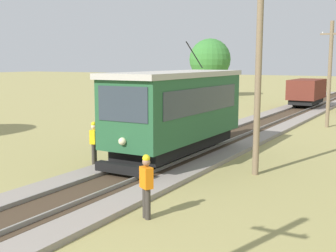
# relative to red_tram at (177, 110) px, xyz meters

# --- Properties ---
(red_tram) EXTENTS (2.60, 8.54, 4.79)m
(red_tram) POSITION_rel_red_tram_xyz_m (0.00, 0.00, 0.00)
(red_tram) COLOR #235633
(red_tram) RESTS_ON rail_right
(freight_car) EXTENTS (2.40, 5.20, 2.31)m
(freight_car) POSITION_rel_red_tram_xyz_m (-0.00, 24.16, -0.64)
(freight_car) COLOR maroon
(freight_car) RESTS_ON rail_right
(utility_pole_near_tram) EXTENTS (1.40, 0.33, 8.45)m
(utility_pole_near_tram) POSITION_rel_red_tram_xyz_m (3.79, -0.71, 2.13)
(utility_pole_near_tram) COLOR #7A664C
(utility_pole_near_tram) RESTS_ON ground
(utility_pole_mid) EXTENTS (1.40, 0.28, 6.77)m
(utility_pole_mid) POSITION_rel_red_tram_xyz_m (3.79, 13.39, 1.29)
(utility_pole_mid) COLOR #7A664C
(utility_pole_mid) RESTS_ON ground
(track_worker) EXTENTS (0.45, 0.40, 1.78)m
(track_worker) POSITION_rel_red_tram_xyz_m (2.79, -6.84, -1.21)
(track_worker) COLOR #38332D
(track_worker) RESTS_ON ground
(second_worker) EXTENTS (0.33, 0.43, 1.78)m
(second_worker) POSITION_rel_red_tram_xyz_m (-2.63, -2.39, -1.21)
(second_worker) COLOR #38332D
(second_worker) RESTS_ON ground
(tree_right_near) EXTENTS (4.92, 4.92, 6.91)m
(tree_right_near) POSITION_rel_red_tram_xyz_m (-13.36, 32.61, 2.25)
(tree_right_near) COLOR #4C3823
(tree_right_near) RESTS_ON ground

